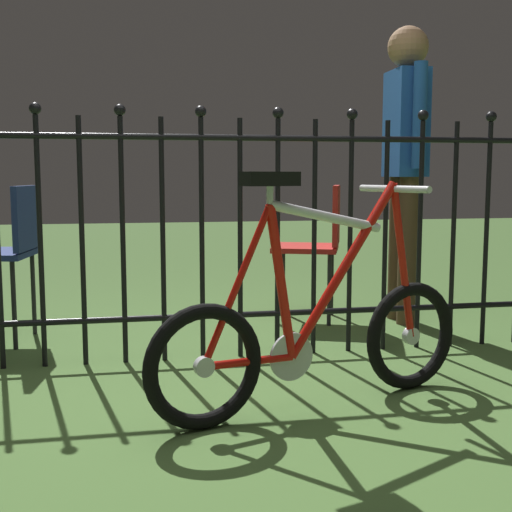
{
  "coord_description": "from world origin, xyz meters",
  "views": [
    {
      "loc": [
        -0.32,
        -2.4,
        0.87
      ],
      "look_at": [
        0.18,
        0.21,
        0.55
      ],
      "focal_mm": 46.65,
      "sensor_mm": 36.0,
      "label": 1
    }
  ],
  "objects_px": {
    "chair_navy": "(4,245)",
    "chair_red": "(318,238)",
    "bicycle": "(316,331)",
    "person_visitor": "(405,147)"
  },
  "relations": [
    {
      "from": "bicycle",
      "to": "chair_red",
      "type": "relative_size",
      "value": 1.62
    },
    {
      "from": "bicycle",
      "to": "person_visitor",
      "type": "bearing_deg",
      "value": 55.81
    },
    {
      "from": "chair_navy",
      "to": "person_visitor",
      "type": "height_order",
      "value": "person_visitor"
    },
    {
      "from": "chair_red",
      "to": "chair_navy",
      "type": "bearing_deg",
      "value": -173.19
    },
    {
      "from": "chair_red",
      "to": "person_visitor",
      "type": "xyz_separation_m",
      "value": [
        0.48,
        -0.13,
        0.54
      ]
    },
    {
      "from": "chair_navy",
      "to": "chair_red",
      "type": "bearing_deg",
      "value": 6.81
    },
    {
      "from": "chair_navy",
      "to": "person_visitor",
      "type": "distance_m",
      "value": 2.3
    },
    {
      "from": "bicycle",
      "to": "chair_red",
      "type": "xyz_separation_m",
      "value": [
        0.43,
        1.48,
        0.2
      ]
    },
    {
      "from": "bicycle",
      "to": "chair_navy",
      "type": "relative_size",
      "value": 1.61
    },
    {
      "from": "bicycle",
      "to": "chair_navy",
      "type": "distance_m",
      "value": 1.85
    }
  ]
}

